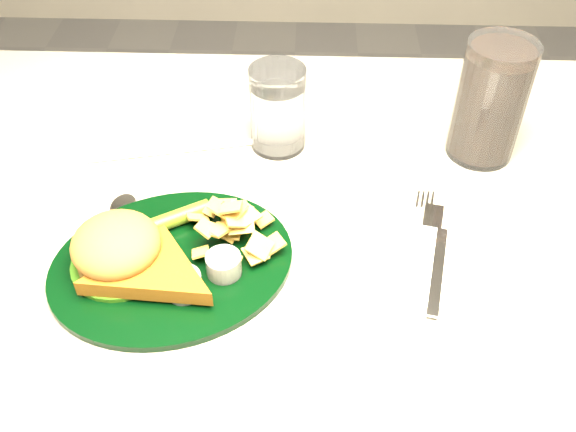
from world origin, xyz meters
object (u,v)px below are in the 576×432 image
table (266,395)px  dinner_plate (169,247)px  fork_napkin (436,263)px  water_glass (278,109)px  cola_glass (491,101)px

table → dinner_plate: size_ratio=4.44×
table → fork_napkin: size_ratio=7.04×
dinner_plate → water_glass: size_ratio=2.34×
table → fork_napkin: (0.20, -0.06, 0.38)m
table → water_glass: size_ratio=10.39×
table → water_glass: water_glass is taller
water_glass → fork_napkin: bearing=-49.6°
dinner_plate → cola_glass: 0.44m
water_glass → cola_glass: cola_glass is taller
water_glass → cola_glass: bearing=-1.5°
table → dinner_plate: dinner_plate is taller
dinner_plate → cola_glass: bearing=9.1°
water_glass → cola_glass: (0.27, -0.01, 0.02)m
dinner_plate → table: bearing=14.2°
water_glass → fork_napkin: (0.19, -0.22, -0.05)m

